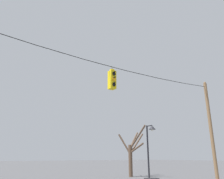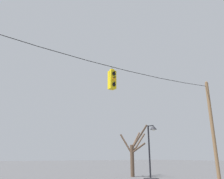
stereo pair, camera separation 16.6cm
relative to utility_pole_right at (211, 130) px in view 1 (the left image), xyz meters
name	(u,v)px [view 1 (the left image)]	position (x,y,z in m)	size (l,w,h in m)	color
utility_pole_right	(211,130)	(0.00, 0.00, 0.00)	(0.23, 0.23, 7.28)	brown
span_wire	(108,63)	(-8.85, 0.00, 2.98)	(17.69, 0.03, 0.45)	black
traffic_light_over_intersection	(112,80)	(-8.58, -0.01, 2.10)	(0.34, 0.46, 1.26)	yellow
street_lamp	(151,137)	(-2.97, 3.12, -0.43)	(0.52, 0.89, 4.11)	black
bare_tree	(132,152)	(-0.78, 8.03, -1.38)	(2.84, 3.14, 4.70)	brown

